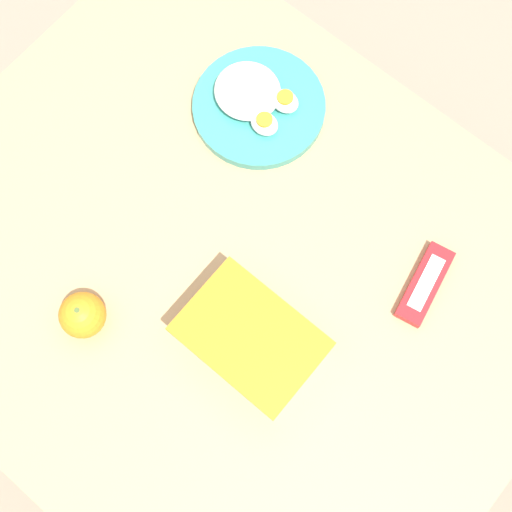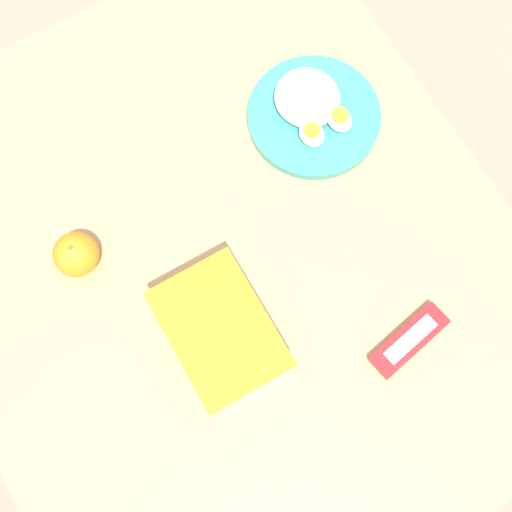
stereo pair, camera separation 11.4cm
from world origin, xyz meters
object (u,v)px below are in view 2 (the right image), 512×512
object	(u,v)px
food_container	(220,334)
candy_bar	(409,340)
orange_fruit	(76,254)
rice_plate	(313,112)

from	to	relation	value
food_container	candy_bar	size ratio (longest dim) A/B	1.45
orange_fruit	candy_bar	distance (m)	0.55
food_container	candy_bar	xyz separation A→B (m)	(-0.15, -0.26, -0.03)
orange_fruit	rice_plate	distance (m)	0.47
orange_fruit	rice_plate	world-z (taller)	orange_fruit
rice_plate	candy_bar	xyz separation A→B (m)	(-0.42, 0.07, -0.01)
food_container	orange_fruit	distance (m)	0.27
orange_fruit	candy_bar	size ratio (longest dim) A/B	0.51
food_container	rice_plate	distance (m)	0.42
food_container	rice_plate	world-z (taller)	food_container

